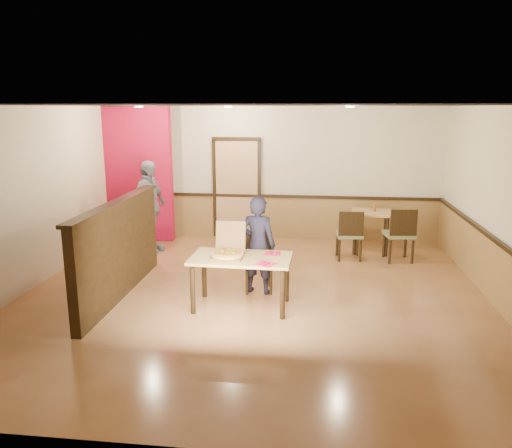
{
  "coord_description": "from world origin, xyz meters",
  "views": [
    {
      "loc": [
        0.86,
        -7.03,
        2.78
      ],
      "look_at": [
        0.02,
        0.0,
        1.11
      ],
      "focal_mm": 35.0,
      "sensor_mm": 36.0,
      "label": 1
    }
  ],
  "objects_px": {
    "main_table": "(241,264)",
    "side_chair_right": "(400,232)",
    "diner_chair": "(259,259)",
    "side_chair_left": "(350,233)",
    "passerby": "(149,207)",
    "side_table": "(371,220)",
    "pizza_box": "(228,252)",
    "condiment": "(374,207)",
    "diner": "(258,245)"
  },
  "relations": [
    {
      "from": "main_table",
      "to": "side_chair_right",
      "type": "xyz_separation_m",
      "value": [
        2.56,
        2.47,
        -0.09
      ]
    },
    {
      "from": "diner_chair",
      "to": "side_chair_left",
      "type": "height_order",
      "value": "side_chair_left"
    },
    {
      "from": "diner_chair",
      "to": "passerby",
      "type": "height_order",
      "value": "passerby"
    },
    {
      "from": "side_table",
      "to": "passerby",
      "type": "relative_size",
      "value": 0.45
    },
    {
      "from": "passerby",
      "to": "pizza_box",
      "type": "distance_m",
      "value": 3.25
    },
    {
      "from": "side_table",
      "to": "condiment",
      "type": "distance_m",
      "value": 0.26
    },
    {
      "from": "side_chair_right",
      "to": "passerby",
      "type": "relative_size",
      "value": 0.56
    },
    {
      "from": "side_table",
      "to": "condiment",
      "type": "bearing_deg",
      "value": 9.45
    },
    {
      "from": "passerby",
      "to": "pizza_box",
      "type": "xyz_separation_m",
      "value": [
        2.0,
        -2.56,
        -0.09
      ]
    },
    {
      "from": "diner_chair",
      "to": "passerby",
      "type": "bearing_deg",
      "value": 134.7
    },
    {
      "from": "side_chair_left",
      "to": "condiment",
      "type": "height_order",
      "value": "condiment"
    },
    {
      "from": "side_table",
      "to": "condiment",
      "type": "xyz_separation_m",
      "value": [
        0.05,
        0.01,
        0.26
      ]
    },
    {
      "from": "passerby",
      "to": "condiment",
      "type": "relative_size",
      "value": 11.8
    },
    {
      "from": "side_chair_right",
      "to": "diner_chair",
      "type": "bearing_deg",
      "value": 27.42
    },
    {
      "from": "diner",
      "to": "pizza_box",
      "type": "distance_m",
      "value": 0.7
    },
    {
      "from": "pizza_box",
      "to": "condiment",
      "type": "relative_size",
      "value": 3.35
    },
    {
      "from": "main_table",
      "to": "side_table",
      "type": "distance_m",
      "value": 3.74
    },
    {
      "from": "diner_chair",
      "to": "side_chair_right",
      "type": "bearing_deg",
      "value": 27.83
    },
    {
      "from": "side_table",
      "to": "pizza_box",
      "type": "height_order",
      "value": "pizza_box"
    },
    {
      "from": "side_table",
      "to": "condiment",
      "type": "height_order",
      "value": "condiment"
    },
    {
      "from": "diner",
      "to": "passerby",
      "type": "distance_m",
      "value": 3.06
    },
    {
      "from": "main_table",
      "to": "side_chair_right",
      "type": "bearing_deg",
      "value": 45.6
    },
    {
      "from": "side_chair_right",
      "to": "side_table",
      "type": "height_order",
      "value": "side_chair_right"
    },
    {
      "from": "diner_chair",
      "to": "side_chair_left",
      "type": "distance_m",
      "value": 2.28
    },
    {
      "from": "condiment",
      "to": "side_chair_left",
      "type": "bearing_deg",
      "value": -128.29
    },
    {
      "from": "side_chair_left",
      "to": "passerby",
      "type": "xyz_separation_m",
      "value": [
        -3.84,
        0.09,
        0.38
      ]
    },
    {
      "from": "diner",
      "to": "pizza_box",
      "type": "height_order",
      "value": "diner"
    },
    {
      "from": "side_chair_left",
      "to": "passerby",
      "type": "relative_size",
      "value": 0.53
    },
    {
      "from": "main_table",
      "to": "diner_chair",
      "type": "distance_m",
      "value": 0.79
    },
    {
      "from": "side_chair_left",
      "to": "side_table",
      "type": "relative_size",
      "value": 1.16
    },
    {
      "from": "diner_chair",
      "to": "diner",
      "type": "distance_m",
      "value": 0.3
    },
    {
      "from": "side_table",
      "to": "passerby",
      "type": "xyz_separation_m",
      "value": [
        -4.28,
        -0.53,
        0.27
      ]
    },
    {
      "from": "pizza_box",
      "to": "passerby",
      "type": "bearing_deg",
      "value": 128.66
    },
    {
      "from": "passerby",
      "to": "condiment",
      "type": "height_order",
      "value": "passerby"
    },
    {
      "from": "pizza_box",
      "to": "side_chair_left",
      "type": "bearing_deg",
      "value": 54.04
    },
    {
      "from": "side_chair_left",
      "to": "side_table",
      "type": "distance_m",
      "value": 0.77
    },
    {
      "from": "diner_chair",
      "to": "diner",
      "type": "bearing_deg",
      "value": -95.11
    },
    {
      "from": "diner_chair",
      "to": "diner",
      "type": "height_order",
      "value": "diner"
    },
    {
      "from": "diner",
      "to": "condiment",
      "type": "bearing_deg",
      "value": -116.14
    },
    {
      "from": "diner_chair",
      "to": "pizza_box",
      "type": "xyz_separation_m",
      "value": [
        -0.34,
        -0.76,
        0.32
      ]
    },
    {
      "from": "side_table",
      "to": "passerby",
      "type": "bearing_deg",
      "value": -173.0
    },
    {
      "from": "main_table",
      "to": "side_table",
      "type": "height_order",
      "value": "side_table"
    },
    {
      "from": "side_table",
      "to": "pizza_box",
      "type": "relative_size",
      "value": 1.6
    },
    {
      "from": "diner",
      "to": "side_table",
      "type": "bearing_deg",
      "value": -115.51
    },
    {
      "from": "side_chair_right",
      "to": "side_table",
      "type": "distance_m",
      "value": 0.78
    },
    {
      "from": "main_table",
      "to": "condiment",
      "type": "relative_size",
      "value": 9.32
    },
    {
      "from": "main_table",
      "to": "diner_chair",
      "type": "relative_size",
      "value": 1.59
    },
    {
      "from": "side_chair_right",
      "to": "passerby",
      "type": "distance_m",
      "value": 4.76
    },
    {
      "from": "side_chair_right",
      "to": "condiment",
      "type": "distance_m",
      "value": 0.82
    },
    {
      "from": "side_chair_right",
      "to": "diner",
      "type": "bearing_deg",
      "value": 29.73
    }
  ]
}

